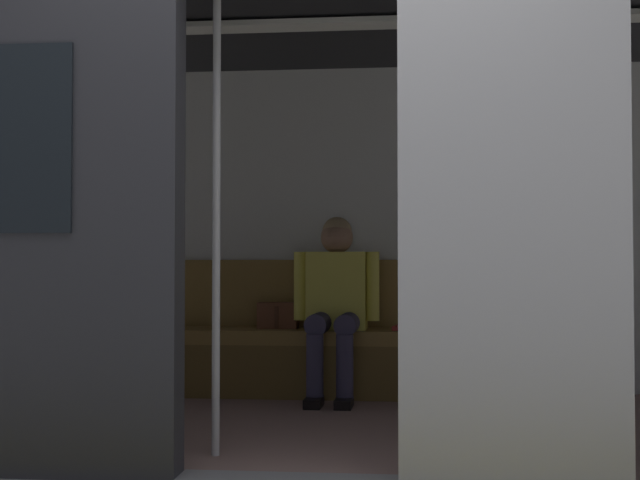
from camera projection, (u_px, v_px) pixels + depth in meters
train_car at (308, 141)px, 4.54m from camera, size 6.40×2.64×2.31m
bench_seat at (333, 345)px, 5.48m from camera, size 2.86×0.44×0.43m
person_seated at (335, 295)px, 5.44m from camera, size 0.55×0.68×1.16m
handbag at (278, 315)px, 5.59m from camera, size 0.26×0.15×0.17m
book at (407, 328)px, 5.47m from camera, size 0.19×0.24×0.03m
grab_pole_door at (216, 213)px, 3.81m from camera, size 0.04×0.04×2.17m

